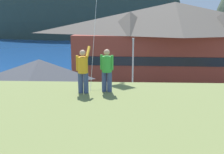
% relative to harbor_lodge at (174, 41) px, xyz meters
% --- Properties ---
extents(parking_lot_pad, '(40.00, 20.00, 0.10)m').
position_rel_harbor_lodge_xyz_m(parking_lot_pad, '(-6.27, -15.73, -5.71)').
color(parking_lot_pad, gray).
rests_on(parking_lot_pad, ground).
extents(bay_water, '(360.00, 84.00, 0.03)m').
position_rel_harbor_lodge_xyz_m(bay_water, '(-6.27, 39.27, -5.74)').
color(bay_water, navy).
rests_on(bay_water, ground).
extents(far_hill_west_ridge, '(93.49, 62.04, 94.90)m').
position_rel_harbor_lodge_xyz_m(far_hill_west_ridge, '(-26.26, 93.07, -5.76)').
color(far_hill_west_ridge, '#2D3D33').
rests_on(far_hill_west_ridge, ground).
extents(harbor_lodge, '(27.84, 10.68, 10.86)m').
position_rel_harbor_lodge_xyz_m(harbor_lodge, '(0.00, 0.00, 0.00)').
color(harbor_lodge, brown).
rests_on(harbor_lodge, ground).
extents(storage_shed_near_lot, '(7.47, 5.67, 5.23)m').
position_rel_harbor_lodge_xyz_m(storage_shed_near_lot, '(-14.43, -12.79, -3.04)').
color(storage_shed_near_lot, '#338475').
rests_on(storage_shed_near_lot, ground).
extents(storage_shed_waterside, '(6.63, 6.30, 4.83)m').
position_rel_harbor_lodge_xyz_m(storage_shed_waterside, '(-7.68, 1.25, -3.25)').
color(storage_shed_waterside, '#338475').
rests_on(storage_shed_waterside, ground).
extents(wharf_dock, '(3.20, 15.46, 0.70)m').
position_rel_harbor_lodge_xyz_m(wharf_dock, '(-10.26, 13.40, -5.41)').
color(wharf_dock, '#70604C').
rests_on(wharf_dock, ground).
extents(moored_boat_wharfside, '(3.15, 8.10, 2.16)m').
position_rel_harbor_lodge_xyz_m(moored_boat_wharfside, '(-13.90, 16.17, -5.04)').
color(moored_boat_wharfside, navy).
rests_on(moored_boat_wharfside, ground).
extents(moored_boat_outer_mooring, '(2.90, 7.00, 2.16)m').
position_rel_harbor_lodge_xyz_m(moored_boat_outer_mooring, '(-6.83, 15.87, -5.04)').
color(moored_boat_outer_mooring, '#A8A399').
rests_on(moored_boat_outer_mooring, ground).
extents(moored_boat_inner_slip, '(3.19, 7.95, 2.16)m').
position_rel_harbor_lodge_xyz_m(moored_boat_inner_slip, '(-13.87, 16.45, -5.04)').
color(moored_boat_inner_slip, '#A8A399').
rests_on(moored_boat_inner_slip, ground).
extents(parked_car_back_row_right, '(4.28, 2.22, 1.82)m').
position_rel_harbor_lodge_xyz_m(parked_car_back_row_right, '(-1.75, -21.06, -4.69)').
color(parked_car_back_row_right, '#B28923').
rests_on(parked_car_back_row_right, parking_lot_pad).
extents(parked_car_mid_row_center, '(4.35, 2.36, 1.82)m').
position_rel_harbor_lodge_xyz_m(parked_car_mid_row_center, '(-6.92, -21.32, -4.69)').
color(parked_car_mid_row_center, silver).
rests_on(parked_car_mid_row_center, parking_lot_pad).
extents(parking_light_pole, '(0.24, 0.78, 6.84)m').
position_rel_harbor_lodge_xyz_m(parking_light_pole, '(-5.73, -10.17, -1.70)').
color(parking_light_pole, '#ADADB2').
rests_on(parking_light_pole, parking_lot_pad).
extents(person_kite_flyer, '(0.54, 0.65, 1.86)m').
position_rel_harbor_lodge_xyz_m(person_kite_flyer, '(-8.22, -26.78, 1.34)').
color(person_kite_flyer, '#384770').
rests_on(person_kite_flyer, grassy_hill_foreground).
extents(person_companion, '(0.54, 0.40, 1.74)m').
position_rel_harbor_lodge_xyz_m(person_companion, '(-7.29, -26.55, 1.33)').
color(person_companion, '#384770').
rests_on(person_companion, grassy_hill_foreground).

